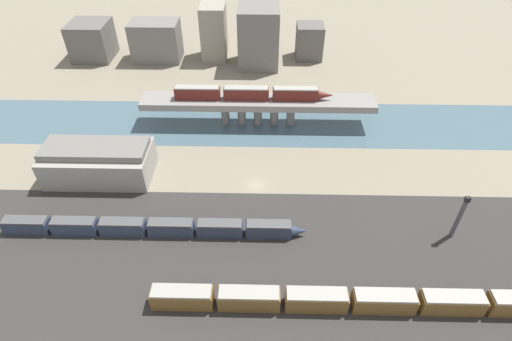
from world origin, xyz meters
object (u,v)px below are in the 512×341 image
Objects in this scene: train_on_bridge at (251,93)px; train_yard_near at (391,301)px; warehouse_building at (99,162)px; signal_tower at (459,217)px; train_yard_mid at (153,227)px.

train_yard_near is (26.42, -59.62, -7.81)m from train_on_bridge.
warehouse_building is 81.85m from signal_tower.
train_on_bridge is 0.52× the size of train_yard_near.
warehouse_building is at bearing 150.70° from train_yard_near.
train_yard_mid is 25.24m from warehouse_building.
warehouse_building is (-62.80, 35.25, 2.26)m from train_yard_near.
warehouse_building is (-36.38, -24.37, -5.55)m from train_on_bridge.
warehouse_building is at bearing -146.18° from train_on_bridge.
train_on_bridge is 3.95× the size of signal_tower.
train_yard_near is 1.34× the size of train_yard_mid.
signal_tower is at bearing -44.26° from train_on_bridge.
signal_tower reaches higher than train_yard_near.
train_on_bridge reaches higher than signal_tower.
signal_tower reaches higher than train_yard_mid.
warehouse_building is at bearing 132.09° from train_yard_mid.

